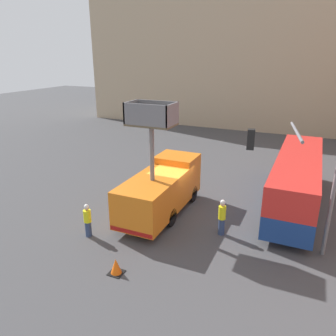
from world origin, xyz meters
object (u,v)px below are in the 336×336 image
city_bus (297,178)px  traffic_light_pole (304,169)px  utility_truck (162,187)px  road_worker_directing (222,217)px  traffic_cone_near_truck (116,267)px  road_worker_near_truck (88,220)px

city_bus → traffic_light_pole: bearing=-171.1°
city_bus → traffic_light_pole: (0.34, -5.15, 2.27)m
utility_truck → road_worker_directing: utility_truck is taller
traffic_cone_near_truck → road_worker_near_truck: bearing=145.8°
utility_truck → road_worker_near_truck: utility_truck is taller
city_bus → road_worker_directing: 6.07m
utility_truck → city_bus: 8.13m
city_bus → traffic_cone_near_truck: bearing=152.9°
traffic_light_pole → road_worker_near_truck: size_ratio=3.38×
road_worker_near_truck → utility_truck: bearing=-5.5°
city_bus → road_worker_directing: bearing=153.7°
traffic_cone_near_truck → utility_truck: bearing=96.0°
city_bus → traffic_light_pole: 5.64m
city_bus → traffic_cone_near_truck: 11.98m
road_worker_near_truck → road_worker_directing: road_worker_directing is taller
traffic_light_pole → city_bus: bearing=93.8°
traffic_light_pole → traffic_cone_near_truck: 9.10m
road_worker_near_truck → traffic_cone_near_truck: road_worker_near_truck is taller
city_bus → traffic_light_pole: traffic_light_pole is taller
utility_truck → road_worker_directing: (3.81, -0.90, -0.64)m
city_bus → utility_truck: bearing=126.5°
utility_truck → city_bus: size_ratio=0.61×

